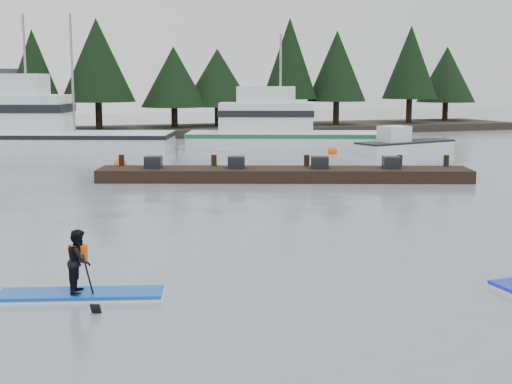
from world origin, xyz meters
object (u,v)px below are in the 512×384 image
object	(u,v)px
paddleboard_solo	(80,276)
floating_dock	(284,174)
fishing_boat_large	(34,140)
fishing_boat_medium	(284,140)

from	to	relation	value
paddleboard_solo	floating_dock	bearing A→B (deg)	70.94
fishing_boat_large	paddleboard_solo	size ratio (longest dim) A/B	4.88
fishing_boat_medium	floating_dock	world-z (taller)	fishing_boat_medium
fishing_boat_large	floating_dock	bearing A→B (deg)	-39.36
fishing_boat_large	paddleboard_solo	distance (m)	30.58
fishing_boat_medium	paddleboard_solo	size ratio (longest dim) A/B	4.05
fishing_boat_medium	floating_dock	xyz separation A→B (m)	(-5.38, -13.54, -0.28)
fishing_boat_large	fishing_boat_medium	bearing A→B (deg)	9.34
fishing_boat_large	floating_dock	distance (m)	19.10
floating_dock	paddleboard_solo	world-z (taller)	paddleboard_solo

